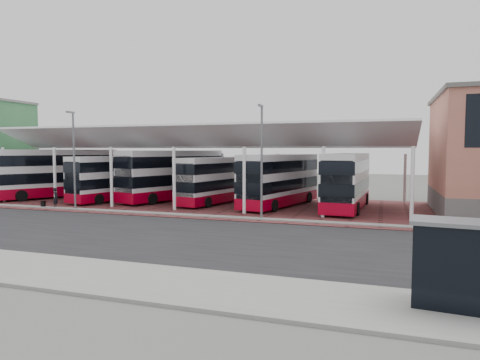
# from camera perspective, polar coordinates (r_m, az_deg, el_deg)

# --- Properties ---
(ground) EXTENTS (140.00, 140.00, 0.00)m
(ground) POSITION_cam_1_polar(r_m,az_deg,el_deg) (25.27, -5.48, -7.29)
(ground) COLOR #51534D
(road) EXTENTS (120.00, 14.00, 0.02)m
(road) POSITION_cam_1_polar(r_m,az_deg,el_deg) (24.37, -6.45, -7.69)
(road) COLOR black
(road) RESTS_ON ground
(forecourt) EXTENTS (72.00, 16.00, 0.06)m
(forecourt) POSITION_cam_1_polar(r_m,az_deg,el_deg) (36.85, 5.71, -3.67)
(forecourt) COLOR brown
(forecourt) RESTS_ON ground
(sidewalk) EXTENTS (120.00, 4.00, 0.14)m
(sidewalk) POSITION_cam_1_polar(r_m,az_deg,el_deg) (17.66, -17.78, -12.19)
(sidewalk) COLOR slate
(sidewalk) RESTS_ON ground
(north_kerb) EXTENTS (120.00, 0.80, 0.14)m
(north_kerb) POSITION_cam_1_polar(r_m,az_deg,el_deg) (30.93, -0.76, -5.05)
(north_kerb) COLOR slate
(north_kerb) RESTS_ON ground
(yellow_line_near) EXTENTS (120.00, 0.12, 0.01)m
(yellow_line_near) POSITION_cam_1_polar(r_m,az_deg,el_deg) (19.25, -14.18, -10.90)
(yellow_line_near) COLOR yellow
(yellow_line_near) RESTS_ON road
(yellow_line_far) EXTENTS (120.00, 0.12, 0.01)m
(yellow_line_far) POSITION_cam_1_polar(r_m,az_deg,el_deg) (19.50, -13.69, -10.71)
(yellow_line_far) COLOR yellow
(yellow_line_far) RESTS_ON road
(canopy) EXTENTS (37.00, 11.63, 7.07)m
(canopy) POSITION_cam_1_polar(r_m,az_deg,el_deg) (39.96, -5.22, 5.22)
(canopy) COLOR white
(canopy) RESTS_ON ground
(lamp_west) EXTENTS (0.16, 0.90, 8.07)m
(lamp_west) POSITION_cam_1_polar(r_m,az_deg,el_deg) (37.65, -21.28, 2.85)
(lamp_west) COLOR slate
(lamp_west) RESTS_ON ground
(lamp_east) EXTENTS (0.16, 0.90, 8.07)m
(lamp_east) POSITION_cam_1_polar(r_m,az_deg,el_deg) (30.01, 2.89, 2.89)
(lamp_east) COLOR slate
(lamp_east) RESTS_ON ground
(bus_0) EXTENTS (8.20, 11.84, 4.94)m
(bus_0) POSITION_cam_1_polar(r_m,az_deg,el_deg) (48.02, -23.26, 0.78)
(bus_0) COLOR silver
(bus_0) RESTS_ON forecourt
(bus_1) EXTENTS (4.96, 10.71, 4.30)m
(bus_1) POSITION_cam_1_polar(r_m,az_deg,el_deg) (43.35, -15.90, 0.22)
(bus_1) COLOR silver
(bus_1) RESTS_ON forecourt
(bus_2) EXTENTS (6.44, 11.99, 4.85)m
(bus_2) POSITION_cam_1_polar(r_m,az_deg,el_deg) (42.33, -8.98, 0.61)
(bus_2) COLOR silver
(bus_2) RESTS_ON forecourt
(bus_3) EXTENTS (4.52, 10.51, 4.22)m
(bus_3) POSITION_cam_1_polar(r_m,az_deg,el_deg) (39.57, -2.97, -0.03)
(bus_3) COLOR silver
(bus_3) RESTS_ON forecourt
(bus_4) EXTENTS (4.98, 11.20, 4.50)m
(bus_4) POSITION_cam_1_polar(r_m,az_deg,el_deg) (37.47, 5.36, -0.06)
(bus_4) COLOR silver
(bus_4) RESTS_ON forecourt
(bus_5) EXTENTS (3.25, 11.28, 4.60)m
(bus_5) POSITION_cam_1_polar(r_m,az_deg,el_deg) (36.59, 14.08, -0.18)
(bus_5) COLOR silver
(bus_5) RESTS_ON forecourt
(pedestrian) EXTENTS (0.63, 0.73, 1.70)m
(pedestrian) POSITION_cam_1_polar(r_m,az_deg,el_deg) (39.42, -23.35, -2.19)
(pedestrian) COLOR black
(pedestrian) RESTS_ON forecourt
(suitcase) EXTENTS (0.32, 0.23, 0.56)m
(suitcase) POSITION_cam_1_polar(r_m,az_deg,el_deg) (40.18, -24.76, -2.94)
(suitcase) COLOR black
(suitcase) RESTS_ON forecourt
(bus_shelter) EXTENTS (3.48, 1.87, 2.68)m
(bus_shelter) POSITION_cam_1_polar(r_m,az_deg,el_deg) (14.50, 29.39, -8.98)
(bus_shelter) COLOR black
(bus_shelter) RESTS_ON sidewalk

